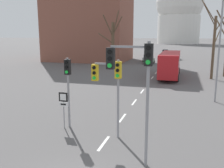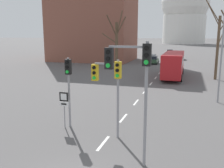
{
  "view_description": "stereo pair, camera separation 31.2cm",
  "coord_description": "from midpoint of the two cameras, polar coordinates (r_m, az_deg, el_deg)",
  "views": [
    {
      "loc": [
        4.03,
        -7.6,
        5.99
      ],
      "look_at": [
        0.08,
        6.23,
        3.13
      ],
      "focal_mm": 40.0,
      "sensor_mm": 36.0,
      "label": 1
    },
    {
      "loc": [
        4.33,
        -7.51,
        5.99
      ],
      "look_at": [
        0.08,
        6.23,
        3.13
      ],
      "focal_mm": 40.0,
      "sensor_mm": 36.0,
      "label": 2
    }
  ],
  "objects": [
    {
      "name": "lane_stripe_8",
      "position": [
        48.93,
        10.93,
        4.03
      ],
      "size": [
        0.16,
        2.0,
        0.01
      ],
      "primitive_type": "cube",
      "color": "silver",
      "rests_on": "ground_plane"
    },
    {
      "name": "lane_stripe_5",
      "position": [
        35.64,
        8.97,
        1.45
      ],
      "size": [
        0.16,
        2.0,
        0.01
      ],
      "primitive_type": "cube",
      "color": "silver",
      "rests_on": "ground_plane"
    },
    {
      "name": "lane_stripe_9",
      "position": [
        53.38,
        11.37,
        4.6
      ],
      "size": [
        0.16,
        2.0,
        0.01
      ],
      "primitive_type": "cube",
      "color": "silver",
      "rests_on": "ground_plane"
    },
    {
      "name": "lane_stripe_2",
      "position": [
        22.59,
        4.7,
        -4.15
      ],
      "size": [
        0.16,
        2.0,
        0.01
      ],
      "primitive_type": "cube",
      "color": "silver",
      "rests_on": "ground_plane"
    },
    {
      "name": "traffic_signal_near_right",
      "position": [
        11.0,
        4.54,
        2.56
      ],
      "size": [
        2.06,
        0.34,
        5.72
      ],
      "color": "gray",
      "rests_on": "ground_plane"
    },
    {
      "name": "sedan_near_left",
      "position": [
        63.1,
        14.01,
        6.22
      ],
      "size": [
        1.9,
        4.31,
        1.61
      ],
      "color": "black",
      "rests_on": "ground_plane"
    },
    {
      "name": "capitol_dome",
      "position": [
        172.47,
        15.05,
        15.75
      ],
      "size": [
        29.94,
        29.94,
        42.29
      ],
      "color": "silver",
      "rests_on": "ground_plane"
    },
    {
      "name": "route_sign_post",
      "position": [
        16.38,
        -11.58,
        -4.37
      ],
      "size": [
        0.6,
        0.08,
        2.42
      ],
      "color": "gray",
      "rests_on": "ground_plane"
    },
    {
      "name": "city_bus",
      "position": [
        36.15,
        12.89,
        4.72
      ],
      "size": [
        2.66,
        10.8,
        3.48
      ],
      "color": "red",
      "rests_on": "ground_plane"
    },
    {
      "name": "sedan_near_right",
      "position": [
        52.52,
        8.34,
        5.5
      ],
      "size": [
        1.95,
        3.84,
        1.66
      ],
      "color": "#2D4C33",
      "rests_on": "ground_plane"
    },
    {
      "name": "lane_stripe_6",
      "position": [
        40.05,
        9.76,
        2.5
      ],
      "size": [
        0.16,
        2.0,
        0.01
      ],
      "primitive_type": "cube",
      "color": "silver",
      "rests_on": "ground_plane"
    },
    {
      "name": "sedan_mid_centre",
      "position": [
        78.06,
        11.98,
        7.18
      ],
      "size": [
        1.91,
        4.3,
        1.52
      ],
      "color": "maroon",
      "rests_on": "ground_plane"
    },
    {
      "name": "bare_tree_left_far",
      "position": [
        61.4,
        2.92,
        8.82
      ],
      "size": [
        2.27,
        3.88,
        6.55
      ],
      "color": "brown",
      "rests_on": "ground_plane"
    },
    {
      "name": "lane_stripe_3",
      "position": [
        26.89,
        6.58,
        -1.68
      ],
      "size": [
        0.16,
        2.0,
        0.01
      ],
      "primitive_type": "cube",
      "color": "silver",
      "rests_on": "ground_plane"
    },
    {
      "name": "lane_stripe_0",
      "position": [
        14.37,
        -2.55,
        -13.38
      ],
      "size": [
        0.16,
        2.0,
        0.01
      ],
      "primitive_type": "cube",
      "color": "silver",
      "rests_on": "ground_plane"
    },
    {
      "name": "bare_tree_right_near",
      "position": [
        36.27,
        21.96,
        8.61
      ],
      "size": [
        3.29,
        3.37,
        10.89
      ],
      "color": "brown",
      "rests_on": "ground_plane"
    },
    {
      "name": "apartment_block_left",
      "position": [
        59.67,
        -5.4,
        15.65
      ],
      "size": [
        18.0,
        14.0,
        21.22
      ],
      "primitive_type": "cube",
      "color": "brown",
      "rests_on": "ground_plane"
    },
    {
      "name": "street_lamp_right",
      "position": [
        23.64,
        22.46,
        10.22
      ],
      "size": [
        1.89,
        0.36,
        9.91
      ],
      "color": "gray",
      "rests_on": "ground_plane"
    },
    {
      "name": "bare_tree_left_near",
      "position": [
        43.38,
        -0.03,
        9.44
      ],
      "size": [
        4.41,
        3.17,
        9.88
      ],
      "color": "brown",
      "rests_on": "ground_plane"
    },
    {
      "name": "lane_stripe_7",
      "position": [
        44.48,
        10.41,
        3.34
      ],
      "size": [
        0.16,
        2.0,
        0.01
      ],
      "primitive_type": "cube",
      "color": "silver",
      "rests_on": "ground_plane"
    },
    {
      "name": "sedan_far_left",
      "position": [
        57.7,
        8.04,
        5.98
      ],
      "size": [
        1.93,
        4.4,
        1.55
      ],
      "color": "#B7B7BC",
      "rests_on": "ground_plane"
    },
    {
      "name": "lane_stripe_4",
      "position": [
        31.25,
        7.94,
        0.1
      ],
      "size": [
        0.16,
        2.0,
        0.01
      ],
      "primitive_type": "cube",
      "color": "silver",
      "rests_on": "ground_plane"
    },
    {
      "name": "traffic_signal_near_left",
      "position": [
        16.17,
        -10.58,
        1.09
      ],
      "size": [
        0.36,
        0.34,
        4.56
      ],
      "color": "gray",
      "rests_on": "ground_plane"
    },
    {
      "name": "traffic_signal_centre_tall",
      "position": [
        14.27,
        -1.13,
        1.1
      ],
      "size": [
        1.75,
        0.34,
        4.61
      ],
      "color": "gray",
      "rests_on": "ground_plane"
    },
    {
      "name": "lane_stripe_1",
      "position": [
        18.39,
        1.93,
        -7.75
      ],
      "size": [
        0.16,
        2.0,
        0.01
      ],
      "primitive_type": "cube",
      "color": "silver",
      "rests_on": "ground_plane"
    }
  ]
}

